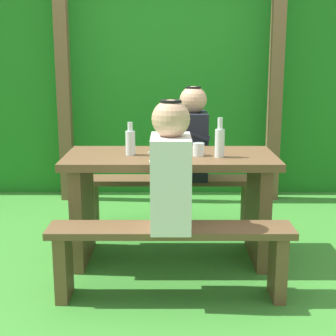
{
  "coord_description": "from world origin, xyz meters",
  "views": [
    {
      "loc": [
        -0.02,
        -3.28,
        1.39
      ],
      "look_at": [
        0.0,
        0.0,
        0.65
      ],
      "focal_mm": 53.71,
      "sensor_mm": 36.0,
      "label": 1
    }
  ],
  "objects_px": {
    "picnic_table": "(168,189)",
    "person_white_shirt": "(169,170)",
    "bottle_right": "(128,142)",
    "bench_near": "(168,247)",
    "person_black_coat": "(191,137)",
    "drinking_glass": "(196,149)",
    "cell_phone": "(154,151)",
    "bottle_left": "(178,139)",
    "bottle_center": "(217,141)",
    "bench_far": "(168,193)"
  },
  "relations": [
    {
      "from": "person_white_shirt",
      "to": "bottle_right",
      "type": "distance_m",
      "value": 0.62
    },
    {
      "from": "bench_near",
      "to": "person_black_coat",
      "type": "xyz_separation_m",
      "value": [
        0.18,
        1.15,
        0.45
      ]
    },
    {
      "from": "drinking_glass",
      "to": "bottle_right",
      "type": "xyz_separation_m",
      "value": [
        -0.45,
        0.02,
        0.05
      ]
    },
    {
      "from": "person_black_coat",
      "to": "drinking_glass",
      "type": "xyz_separation_m",
      "value": [
        0.01,
        -0.62,
        0.01
      ]
    },
    {
      "from": "person_black_coat",
      "to": "bottle_right",
      "type": "distance_m",
      "value": 0.74
    },
    {
      "from": "bench_near",
      "to": "bottle_center",
      "type": "xyz_separation_m",
      "value": [
        0.32,
        0.49,
        0.53
      ]
    },
    {
      "from": "person_black_coat",
      "to": "bottle_left",
      "type": "distance_m",
      "value": 0.54
    },
    {
      "from": "picnic_table",
      "to": "bench_far",
      "type": "height_order",
      "value": "picnic_table"
    },
    {
      "from": "bench_near",
      "to": "bottle_center",
      "type": "distance_m",
      "value": 0.79
    },
    {
      "from": "drinking_glass",
      "to": "bench_far",
      "type": "bearing_deg",
      "value": 106.68
    },
    {
      "from": "bottle_right",
      "to": "bottle_center",
      "type": "distance_m",
      "value": 0.59
    },
    {
      "from": "bench_near",
      "to": "bench_far",
      "type": "height_order",
      "value": "same"
    },
    {
      "from": "bottle_right",
      "to": "bottle_center",
      "type": "height_order",
      "value": "bottle_center"
    },
    {
      "from": "bottle_center",
      "to": "cell_phone",
      "type": "bearing_deg",
      "value": 156.7
    },
    {
      "from": "bench_near",
      "to": "bottle_left",
      "type": "xyz_separation_m",
      "value": [
        0.07,
        0.64,
        0.52
      ]
    },
    {
      "from": "picnic_table",
      "to": "cell_phone",
      "type": "height_order",
      "value": "cell_phone"
    },
    {
      "from": "picnic_table",
      "to": "bench_far",
      "type": "distance_m",
      "value": 0.61
    },
    {
      "from": "picnic_table",
      "to": "person_white_shirt",
      "type": "bearing_deg",
      "value": -89.77
    },
    {
      "from": "bench_far",
      "to": "cell_phone",
      "type": "xyz_separation_m",
      "value": [
        -0.1,
        -0.49,
        0.43
      ]
    },
    {
      "from": "bench_far",
      "to": "cell_phone",
      "type": "height_order",
      "value": "cell_phone"
    },
    {
      "from": "person_black_coat",
      "to": "bench_near",
      "type": "bearing_deg",
      "value": -98.77
    },
    {
      "from": "person_white_shirt",
      "to": "bottle_center",
      "type": "relative_size",
      "value": 2.79
    },
    {
      "from": "person_black_coat",
      "to": "bottle_right",
      "type": "height_order",
      "value": "person_black_coat"
    },
    {
      "from": "bench_near",
      "to": "bottle_center",
      "type": "bearing_deg",
      "value": 57.03
    },
    {
      "from": "bottle_left",
      "to": "person_black_coat",
      "type": "bearing_deg",
      "value": 77.85
    },
    {
      "from": "person_black_coat",
      "to": "bottle_left",
      "type": "bearing_deg",
      "value": -102.15
    },
    {
      "from": "cell_phone",
      "to": "person_black_coat",
      "type": "bearing_deg",
      "value": 76.91
    },
    {
      "from": "bench_far",
      "to": "cell_phone",
      "type": "bearing_deg",
      "value": -101.39
    },
    {
      "from": "picnic_table",
      "to": "bottle_left",
      "type": "xyz_separation_m",
      "value": [
        0.07,
        0.06,
        0.33
      ]
    },
    {
      "from": "person_white_shirt",
      "to": "bottle_right",
      "type": "bearing_deg",
      "value": 115.5
    },
    {
      "from": "bench_far",
      "to": "bottle_right",
      "type": "height_order",
      "value": "bottle_right"
    },
    {
      "from": "bottle_right",
      "to": "bottle_center",
      "type": "bearing_deg",
      "value": -6.83
    },
    {
      "from": "person_white_shirt",
      "to": "bottle_center",
      "type": "bearing_deg",
      "value": 57.04
    },
    {
      "from": "drinking_glass",
      "to": "cell_phone",
      "type": "xyz_separation_m",
      "value": [
        -0.28,
        0.13,
        -0.04
      ]
    },
    {
      "from": "cell_phone",
      "to": "bottle_right",
      "type": "bearing_deg",
      "value": -129.84
    },
    {
      "from": "drinking_glass",
      "to": "bottle_center",
      "type": "xyz_separation_m",
      "value": [
        0.13,
        -0.05,
        0.06
      ]
    },
    {
      "from": "picnic_table",
      "to": "bench_near",
      "type": "height_order",
      "value": "picnic_table"
    },
    {
      "from": "bottle_right",
      "to": "cell_phone",
      "type": "distance_m",
      "value": 0.22
    },
    {
      "from": "bottle_right",
      "to": "cell_phone",
      "type": "bearing_deg",
      "value": 33.52
    },
    {
      "from": "picnic_table",
      "to": "person_black_coat",
      "type": "height_order",
      "value": "person_black_coat"
    },
    {
      "from": "drinking_glass",
      "to": "cell_phone",
      "type": "height_order",
      "value": "drinking_glass"
    },
    {
      "from": "person_black_coat",
      "to": "cell_phone",
      "type": "height_order",
      "value": "person_black_coat"
    },
    {
      "from": "bench_near",
      "to": "person_white_shirt",
      "type": "bearing_deg",
      "value": 55.08
    },
    {
      "from": "picnic_table",
      "to": "cell_phone",
      "type": "bearing_deg",
      "value": 136.8
    },
    {
      "from": "bench_near",
      "to": "picnic_table",
      "type": "bearing_deg",
      "value": 90.0
    },
    {
      "from": "bench_near",
      "to": "bottle_center",
      "type": "height_order",
      "value": "bottle_center"
    },
    {
      "from": "person_white_shirt",
      "to": "cell_phone",
      "type": "xyz_separation_m",
      "value": [
        -0.1,
        0.67,
        -0.02
      ]
    },
    {
      "from": "bench_near",
      "to": "drinking_glass",
      "type": "xyz_separation_m",
      "value": [
        0.19,
        0.54,
        0.47
      ]
    },
    {
      "from": "person_black_coat",
      "to": "cell_phone",
      "type": "distance_m",
      "value": 0.56
    },
    {
      "from": "picnic_table",
      "to": "bench_near",
      "type": "distance_m",
      "value": 0.61
    }
  ]
}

